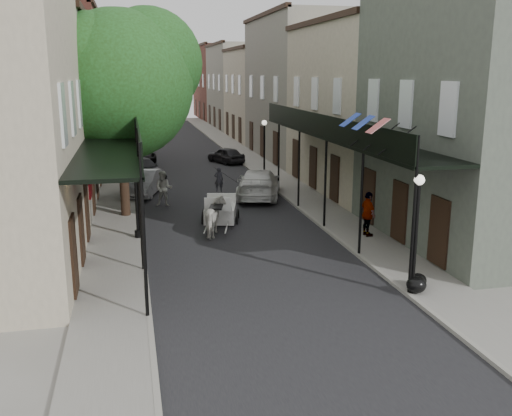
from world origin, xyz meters
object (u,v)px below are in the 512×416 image
lamppost_right_far (264,148)px  horse (216,217)px  pedestrian_sidewalk_right (368,214)px  car_left_near (142,168)px  tree_far (127,86)px  lamppost_left (136,192)px  car_right_far (226,155)px  car_left_far (139,154)px  pedestrian_walking (164,189)px  pedestrian_sidewalk_left (108,160)px  carriage (221,199)px  lamppost_right_near (416,232)px  car_right_near (259,183)px  tree_near (128,79)px  car_left_mid (144,183)px

lamppost_right_far → horse: 13.03m
pedestrian_sidewalk_right → car_left_near: pedestrian_sidewalk_right is taller
tree_far → car_left_near: bearing=-81.0°
lamppost_left → car_right_far: (6.95, 19.42, -1.44)m
car_left_near → car_left_far: (-0.01, 7.81, -0.13)m
tree_far → pedestrian_walking: size_ratio=4.66×
pedestrian_sidewalk_left → car_left_far: pedestrian_sidewalk_left is taller
car_left_near → pedestrian_sidewalk_right: bearing=-84.5°
lamppost_left → carriage: 4.67m
pedestrian_sidewalk_right → lamppost_right_near: bearing=164.3°
carriage → car_right_near: bearing=71.6°
lamppost_right_near → tree_near: bearing=124.3°
lamppost_left → car_left_far: 21.73m
carriage → car_left_mid: (-3.36, 6.55, -0.35)m
car_left_mid → lamppost_right_near: bearing=-50.2°
car_right_near → pedestrian_sidewalk_right: bearing=122.8°
tree_near → lamppost_right_far: size_ratio=2.60×
pedestrian_walking → pedestrian_sidewalk_right: bearing=-32.5°
lamppost_right_near → carriage: bearing=112.6°
tree_near → pedestrian_walking: 6.05m
pedestrian_walking → car_left_far: size_ratio=0.42×
lamppost_right_far → car_right_near: bearing=-106.6°
carriage → car_left_near: size_ratio=0.63×
pedestrian_sidewalk_left → car_left_near: size_ratio=0.35×
car_left_near → car_right_near: car_right_near is taller
tree_near → car_left_near: 11.29m
horse → lamppost_left: bearing=13.7°
lamppost_left → pedestrian_sidewalk_left: (-1.70, 17.05, -1.17)m
tree_far → horse: bearing=-79.4°
pedestrian_walking → car_left_far: pedestrian_walking is taller
carriage → car_left_near: 11.91m
lamppost_right_far → pedestrian_walking: (-6.76, -6.02, -1.13)m
tree_far → lamppost_right_near: (8.35, -26.18, -3.79)m
lamppost_right_near → car_right_far: lamppost_right_near is taller
lamppost_right_near → car_right_near: lamppost_right_near is taller
tree_far → carriage: (4.00, -15.74, -4.79)m
lamppost_left → car_right_near: bearing=46.2°
lamppost_right_near → pedestrian_sidewalk_left: bearing=111.6°
car_right_near → lamppost_left: bearing=62.3°
carriage → tree_near: bearing=169.9°
tree_far → car_left_mid: 10.55m
car_left_mid → car_right_far: car_left_mid is taller
tree_near → lamppost_right_near: 15.39m
pedestrian_walking → tree_far: bearing=109.7°
car_right_far → pedestrian_sidewalk_left: bearing=-7.5°
lamppost_right_far → car_right_far: size_ratio=1.03×
lamppost_right_near → car_right_near: 15.10m
car_left_near → car_right_far: (6.42, 5.55, -0.12)m
carriage → pedestrian_walking: 4.29m
lamppost_right_far → pedestrian_walking: size_ratio=2.01×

